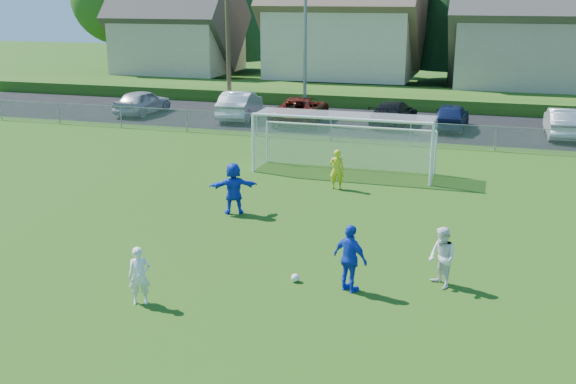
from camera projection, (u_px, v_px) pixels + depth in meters
name	position (u px, v px, depth m)	size (l,w,h in m)	color
ground	(172.00, 367.00, 13.48)	(160.00, 160.00, 0.00)	#193D0C
asphalt_lot	(387.00, 123.00, 38.71)	(60.00, 60.00, 0.00)	black
grass_embankment	(405.00, 98.00, 45.47)	(70.00, 6.00, 0.80)	#1E420F
soccer_ball	(295.00, 278.00, 17.44)	(0.22, 0.22, 0.22)	white
player_white_a	(139.00, 276.00, 16.06)	(0.52, 0.34, 1.43)	white
player_white_b	(442.00, 258.00, 16.97)	(0.77, 0.60, 1.58)	white
player_blue_a	(350.00, 259.00, 16.70)	(1.02, 0.42, 1.74)	#1538CB
player_blue_b	(234.00, 188.00, 22.70)	(1.64, 0.52, 1.76)	#1538CB
goalkeeper	(337.00, 169.00, 25.57)	(0.56, 0.37, 1.54)	yellow
car_a	(142.00, 102.00, 41.53)	(1.78, 4.43, 1.51)	#A1A2A8
car_b	(240.00, 105.00, 40.03)	(1.75, 5.01, 1.65)	silver
car_c	(301.00, 110.00, 38.71)	(2.53, 5.49, 1.53)	#521009
car_d	(393.00, 113.00, 38.10)	(1.91, 4.71, 1.37)	black
car_e	(451.00, 116.00, 36.86)	(1.71, 4.25, 1.45)	#131C43
car_f	(563.00, 123.00, 34.89)	(1.61, 4.61, 1.52)	#B7B7B7
soccer_goal	(345.00, 134.00, 27.74)	(7.42, 1.90, 2.50)	white
chainlink_fence	(370.00, 131.00, 33.48)	(52.06, 0.06, 1.20)	gray
streetlight	(306.00, 38.00, 37.20)	(1.38, 0.18, 9.00)	slate
utility_pole	(228.00, 30.00, 39.45)	(1.60, 0.26, 10.00)	#473321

